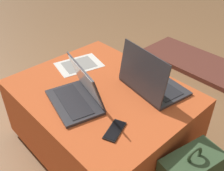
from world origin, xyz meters
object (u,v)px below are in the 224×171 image
laptop_far (150,81)px  paper_sheet (79,65)px  cell_phone (115,130)px  laptop_near (78,95)px

laptop_far → paper_sheet: laptop_far is taller
laptop_far → paper_sheet: (-0.51, -0.14, -0.05)m
cell_phone → paper_sheet: bearing=135.8°
laptop_far → laptop_near: bearing=71.5°
paper_sheet → cell_phone: bearing=-8.9°
cell_phone → paper_sheet: size_ratio=0.47×
laptop_near → cell_phone: (0.30, -0.01, -0.04)m
cell_phone → paper_sheet: 0.67m
laptop_near → paper_sheet: 0.40m
cell_phone → paper_sheet: cell_phone is taller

